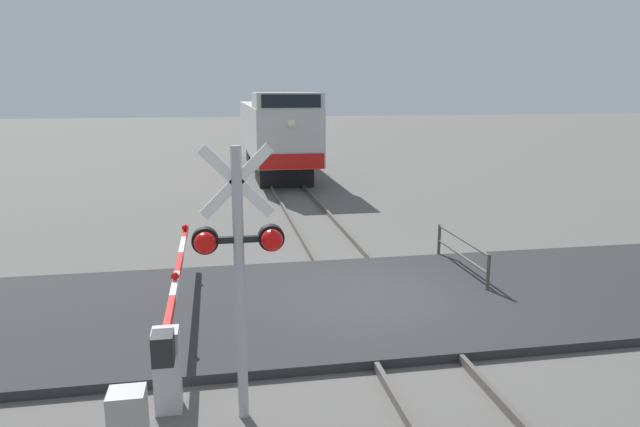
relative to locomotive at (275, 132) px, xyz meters
The scene contains 8 objects.
ground_plane 19.81m from the locomotive, 90.00° to the right, with size 160.00×160.00×0.00m, color #605E59.
rail_track_left 19.81m from the locomotive, 92.09° to the right, with size 0.08×80.00×0.15m, color #59544C.
rail_track_right 19.81m from the locomotive, 87.91° to the right, with size 0.08×80.00×0.15m, color #59544C.
road_surface 19.80m from the locomotive, 90.00° to the right, with size 36.00×5.49×0.16m, color #2D2D30.
locomotive is the anchor object (origin of this frame).
crossing_signal 23.57m from the locomotive, 96.96° to the right, with size 1.18×0.33×3.72m.
crossing_gate 22.36m from the locomotive, 99.99° to the right, with size 0.36×7.02×1.30m.
guard_railing 18.52m from the locomotive, 82.15° to the right, with size 0.08×2.85×0.95m.
Camera 1 is at (-3.10, -10.89, 4.40)m, focal length 32.41 mm.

